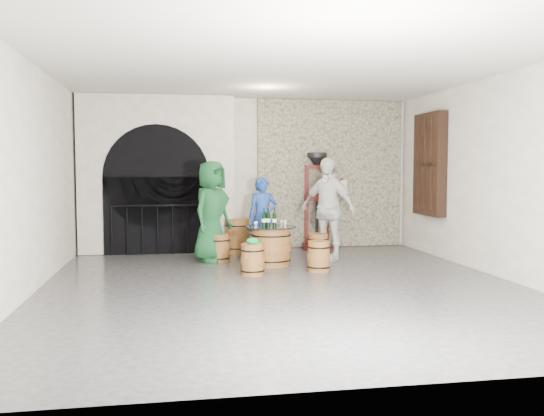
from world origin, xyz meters
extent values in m
plane|color=#2D2D2F|center=(0.00, 0.00, 0.00)|extent=(8.00, 8.00, 0.00)
plane|color=beige|center=(0.00, 4.00, 1.60)|extent=(8.00, 0.00, 8.00)
plane|color=beige|center=(0.00, -4.00, 1.60)|extent=(8.00, 0.00, 8.00)
plane|color=beige|center=(-3.50, 0.00, 1.60)|extent=(0.00, 8.00, 8.00)
plane|color=beige|center=(3.50, 0.00, 1.60)|extent=(0.00, 8.00, 8.00)
plane|color=beige|center=(0.00, 0.00, 3.20)|extent=(8.00, 8.00, 0.00)
cube|color=gray|center=(1.80, 3.94, 1.60)|extent=(3.20, 0.12, 3.18)
cube|color=beige|center=(-1.90, 3.75, 1.60)|extent=(3.10, 0.50, 3.18)
cube|color=black|center=(-1.90, 3.48, 0.78)|extent=(2.10, 0.03, 1.55)
cylinder|color=black|center=(-1.90, 3.48, 1.55)|extent=(2.10, 0.03, 2.10)
cylinder|color=black|center=(-1.90, 3.42, 0.98)|extent=(1.79, 0.04, 0.04)
cylinder|color=black|center=(-2.79, 3.42, 0.49)|extent=(0.02, 0.02, 0.98)
cylinder|color=black|center=(-2.50, 3.42, 0.49)|extent=(0.02, 0.02, 0.98)
cylinder|color=black|center=(-2.20, 3.42, 0.49)|extent=(0.02, 0.02, 0.98)
cylinder|color=black|center=(-1.90, 3.42, 0.49)|extent=(0.02, 0.02, 0.98)
cylinder|color=black|center=(-1.60, 3.42, 0.49)|extent=(0.02, 0.02, 0.98)
cylinder|color=black|center=(-1.31, 3.42, 0.49)|extent=(0.02, 0.02, 0.98)
cylinder|color=black|center=(-1.01, 3.42, 0.49)|extent=(0.02, 0.02, 0.98)
cube|color=black|center=(3.39, 2.40, 1.80)|extent=(0.20, 1.10, 2.00)
cube|color=black|center=(3.34, 2.40, 1.80)|extent=(0.06, 0.88, 1.76)
cube|color=black|center=(3.37, 2.40, 1.80)|extent=(0.22, 0.92, 0.06)
cube|color=black|center=(3.37, 2.11, 1.80)|extent=(0.22, 0.06, 1.80)
cube|color=black|center=(3.37, 2.40, 1.80)|extent=(0.22, 0.06, 1.80)
cube|color=black|center=(3.37, 2.69, 1.80)|extent=(0.22, 0.06, 1.80)
cylinder|color=brown|center=(0.12, 1.80, 0.32)|extent=(0.69, 0.69, 0.65)
cylinder|color=brown|center=(0.12, 1.80, 0.32)|extent=(0.73, 0.73, 0.14)
torus|color=black|center=(0.12, 1.80, 0.10)|extent=(0.74, 0.74, 0.02)
torus|color=black|center=(0.12, 1.80, 0.55)|extent=(0.74, 0.74, 0.02)
cylinder|color=brown|center=(0.12, 1.80, 0.66)|extent=(0.70, 0.70, 0.02)
cylinder|color=black|center=(0.12, 1.80, 0.68)|extent=(0.89, 0.89, 0.01)
cylinder|color=brown|center=(-0.75, 2.29, 0.24)|extent=(0.36, 0.36, 0.49)
cylinder|color=brown|center=(-0.75, 2.29, 0.24)|extent=(0.39, 0.39, 0.11)
torus|color=black|center=(-0.75, 2.29, 0.08)|extent=(0.40, 0.40, 0.02)
torus|color=black|center=(-0.75, 2.29, 0.41)|extent=(0.40, 0.40, 0.02)
cylinder|color=brown|center=(-0.75, 2.29, 0.50)|extent=(0.37, 0.37, 0.02)
cylinder|color=brown|center=(0.15, 2.80, 0.24)|extent=(0.36, 0.36, 0.49)
cylinder|color=brown|center=(0.15, 2.80, 0.24)|extent=(0.39, 0.39, 0.11)
torus|color=black|center=(0.15, 2.80, 0.08)|extent=(0.40, 0.40, 0.02)
torus|color=black|center=(0.15, 2.80, 0.41)|extent=(0.40, 0.40, 0.02)
cylinder|color=brown|center=(0.15, 2.80, 0.50)|extent=(0.37, 0.37, 0.02)
cylinder|color=brown|center=(1.07, 2.13, 0.24)|extent=(0.36, 0.36, 0.49)
cylinder|color=brown|center=(1.07, 2.13, 0.24)|extent=(0.39, 0.39, 0.11)
torus|color=black|center=(1.07, 2.13, 0.08)|extent=(0.40, 0.40, 0.02)
torus|color=black|center=(1.07, 2.13, 0.41)|extent=(0.40, 0.40, 0.02)
cylinder|color=brown|center=(1.07, 2.13, 0.50)|extent=(0.37, 0.37, 0.02)
cylinder|color=brown|center=(0.82, 1.08, 0.24)|extent=(0.36, 0.36, 0.49)
cylinder|color=brown|center=(0.82, 1.08, 0.24)|extent=(0.39, 0.39, 0.11)
torus|color=black|center=(0.82, 1.08, 0.08)|extent=(0.40, 0.40, 0.02)
torus|color=black|center=(0.82, 1.08, 0.41)|extent=(0.40, 0.40, 0.02)
cylinder|color=brown|center=(0.82, 1.08, 0.50)|extent=(0.37, 0.37, 0.02)
cylinder|color=brown|center=(-0.33, 0.90, 0.24)|extent=(0.36, 0.36, 0.49)
cylinder|color=brown|center=(-0.33, 0.90, 0.24)|extent=(0.39, 0.39, 0.11)
torus|color=black|center=(-0.33, 0.90, 0.08)|extent=(0.40, 0.40, 0.02)
torus|color=black|center=(-0.33, 0.90, 0.41)|extent=(0.40, 0.40, 0.02)
cylinder|color=brown|center=(-0.33, 0.90, 0.50)|extent=(0.37, 0.37, 0.02)
ellipsoid|color=#0C8B3D|center=(-0.33, 0.90, 0.55)|extent=(0.20, 0.20, 0.11)
cylinder|color=#0C8B3D|center=(-0.25, 0.87, 0.51)|extent=(0.13, 0.13, 0.01)
imported|color=#134421|center=(-0.88, 2.37, 0.93)|extent=(1.04, 1.08, 1.86)
imported|color=navy|center=(0.15, 2.90, 0.77)|extent=(0.57, 0.38, 1.55)
imported|color=silver|center=(1.27, 2.19, 0.96)|extent=(1.10, 1.15, 1.92)
cylinder|color=black|center=(0.02, 1.88, 0.80)|extent=(0.07, 0.07, 0.22)
cylinder|color=white|center=(0.02, 1.88, 0.79)|extent=(0.08, 0.08, 0.06)
cone|color=black|center=(0.02, 1.88, 0.93)|extent=(0.07, 0.07, 0.05)
cylinder|color=black|center=(0.02, 1.88, 0.98)|extent=(0.03, 0.03, 0.07)
cylinder|color=black|center=(0.20, 1.82, 0.80)|extent=(0.07, 0.07, 0.22)
cylinder|color=white|center=(0.20, 1.82, 0.79)|extent=(0.08, 0.08, 0.06)
cone|color=black|center=(0.20, 1.82, 0.93)|extent=(0.07, 0.07, 0.05)
cylinder|color=black|center=(0.20, 1.82, 0.98)|extent=(0.03, 0.03, 0.07)
cylinder|color=black|center=(0.09, 1.89, 0.80)|extent=(0.07, 0.07, 0.22)
cylinder|color=white|center=(0.09, 1.89, 0.79)|extent=(0.08, 0.08, 0.06)
cone|color=black|center=(0.09, 1.89, 0.93)|extent=(0.07, 0.07, 0.05)
cylinder|color=black|center=(0.09, 1.89, 0.98)|extent=(0.03, 0.03, 0.07)
cylinder|color=brown|center=(-0.30, 3.37, 0.34)|extent=(0.48, 0.48, 0.67)
cylinder|color=brown|center=(-0.30, 3.37, 0.34)|extent=(0.51, 0.51, 0.15)
torus|color=black|center=(-0.30, 3.37, 0.11)|extent=(0.52, 0.52, 0.02)
torus|color=black|center=(-0.30, 3.37, 0.57)|extent=(0.52, 0.52, 0.02)
cylinder|color=brown|center=(-0.30, 3.37, 0.68)|extent=(0.49, 0.49, 0.02)
cube|color=#450F0B|center=(1.42, 3.59, 0.05)|extent=(0.60, 0.51, 0.11)
cube|color=#450F0B|center=(1.42, 3.59, 1.10)|extent=(0.54, 0.37, 0.13)
cube|color=#450F0B|center=(1.42, 3.59, 1.75)|extent=(0.52, 0.18, 0.08)
cylinder|color=black|center=(1.42, 3.59, 0.65)|extent=(0.06, 0.06, 1.08)
cylinder|color=black|center=(1.42, 3.59, 2.00)|extent=(0.41, 0.41, 0.10)
cone|color=black|center=(1.42, 3.59, 1.87)|extent=(0.41, 0.41, 0.22)
cube|color=#450F0B|center=(1.20, 3.61, 0.92)|extent=(0.08, 0.08, 1.73)
cube|color=#450F0B|center=(1.63, 3.57, 0.92)|extent=(0.08, 0.08, 1.73)
cylinder|color=#450F0B|center=(1.74, 3.51, 1.35)|extent=(0.46, 0.08, 0.34)
cube|color=silver|center=(2.05, 3.86, 1.35)|extent=(0.18, 0.10, 0.22)
camera|label=1|loc=(-1.57, -8.23, 1.73)|focal=38.00mm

